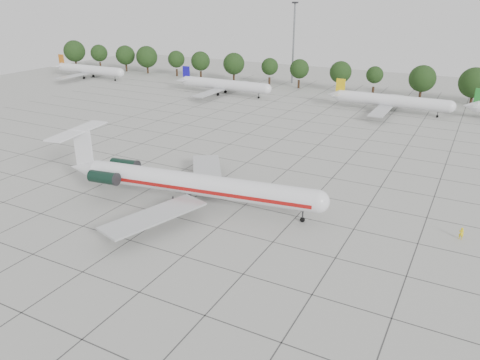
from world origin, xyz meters
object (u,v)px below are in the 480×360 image
at_px(main_airliner, 184,182).
at_px(ground_crew, 461,233).
at_px(bg_airliner_c, 391,101).
at_px(bg_airliner_b, 224,85).
at_px(bg_airliner_a, 90,70).
at_px(floodlight_mast, 294,39).

xyz_separation_m(main_airliner, ground_crew, (36.57, 7.47, -2.55)).
xyz_separation_m(ground_crew, bg_airliner_c, (-21.35, 62.64, 2.10)).
xyz_separation_m(ground_crew, bg_airliner_b, (-69.31, 61.46, 2.10)).
height_order(bg_airliner_a, floodlight_mast, floodlight_mast).
relative_size(bg_airliner_a, bg_airliner_b, 1.00).
xyz_separation_m(ground_crew, floodlight_mast, (-58.52, 88.27, 13.47)).
bearing_deg(floodlight_mast, bg_airliner_b, -111.92).
height_order(bg_airliner_c, floodlight_mast, floodlight_mast).
bearing_deg(ground_crew, bg_airliner_b, -40.02).
bearing_deg(bg_airliner_a, bg_airliner_b, -2.09).
height_order(ground_crew, bg_airliner_c, bg_airliner_c).
relative_size(ground_crew, bg_airliner_b, 0.06).
relative_size(main_airliner, bg_airliner_c, 1.43).
distance_m(main_airliner, floodlight_mast, 98.83).
height_order(bg_airliner_a, bg_airliner_b, same).
relative_size(ground_crew, bg_airliner_c, 0.06).
relative_size(bg_airliner_b, bg_airliner_c, 1.00).
bearing_deg(bg_airliner_a, ground_crew, -26.97).
distance_m(bg_airliner_b, bg_airliner_c, 47.97).
bearing_deg(floodlight_mast, main_airliner, -77.08).
bearing_deg(ground_crew, bg_airliner_c, -69.64).
bearing_deg(floodlight_mast, bg_airliner_c, -34.59).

